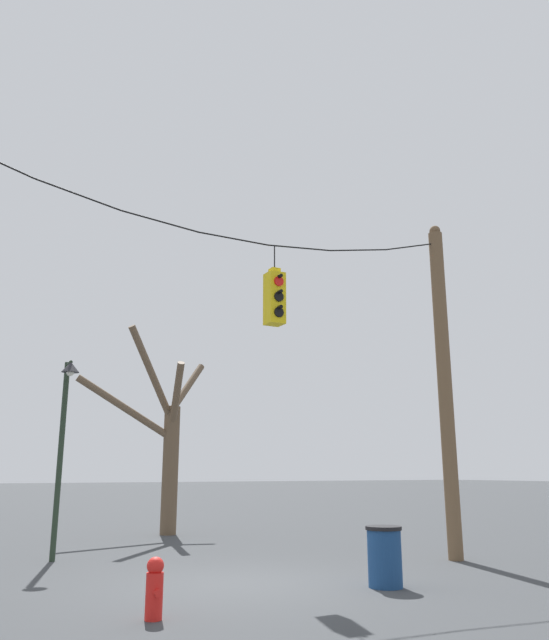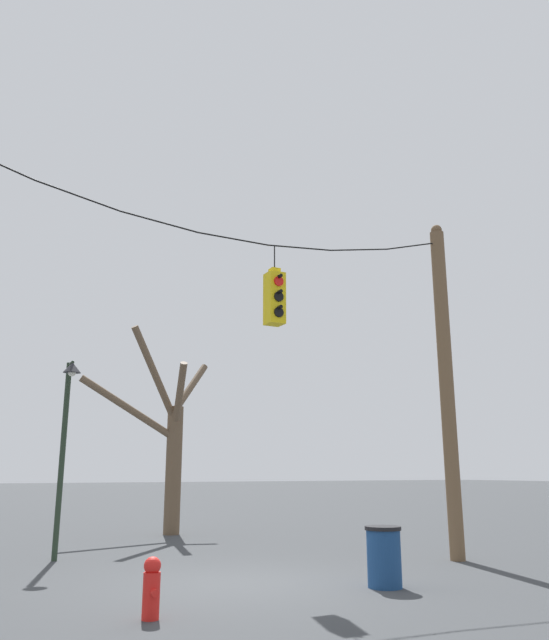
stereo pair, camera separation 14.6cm
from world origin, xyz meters
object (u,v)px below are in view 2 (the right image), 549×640
at_px(bare_tree, 168,440).
at_px(trash_bin, 384,556).
at_px(utility_pole_right, 446,383).
at_px(street_lamp, 66,422).
at_px(traffic_light_near_left_pole, 275,298).
at_px(fire_hydrant, 152,587).

height_order(bare_tree, trash_bin, bare_tree).
bearing_deg(utility_pole_right, bare_tree, 115.43).
bearing_deg(street_lamp, traffic_light_near_left_pole, -48.76).
relative_size(street_lamp, fire_hydrant, 5.56).
relative_size(utility_pole_right, fire_hydrant, 9.98).
xyz_separation_m(utility_pole_right, fire_hydrant, (-7.26, -2.28, -3.36)).
bearing_deg(trash_bin, bare_tree, 93.20).
bearing_deg(traffic_light_near_left_pole, trash_bin, -60.00).
bearing_deg(bare_tree, street_lamp, -130.28).
relative_size(bare_tree, fire_hydrant, 8.06).
xyz_separation_m(street_lamp, trash_bin, (4.27, -5.49, -2.38)).
distance_m(utility_pole_right, bare_tree, 8.96).
xyz_separation_m(utility_pole_right, trash_bin, (-3.27, -1.84, -3.27)).
bearing_deg(fire_hydrant, traffic_light_near_left_pole, 37.78).
bearing_deg(bare_tree, utility_pole_right, -64.57).
height_order(street_lamp, trash_bin, street_lamp).
height_order(bare_tree, fire_hydrant, bare_tree).
distance_m(bare_tree, fire_hydrant, 11.13).
height_order(utility_pole_right, trash_bin, utility_pole_right).
relative_size(utility_pole_right, traffic_light_near_left_pole, 4.60).
height_order(street_lamp, bare_tree, bare_tree).
bearing_deg(traffic_light_near_left_pole, utility_pole_right, 0.11).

